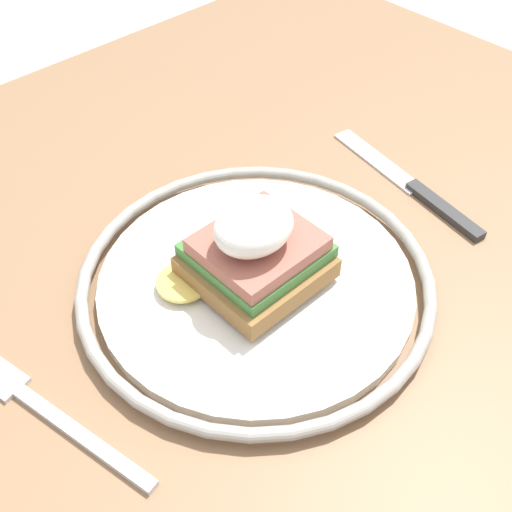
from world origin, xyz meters
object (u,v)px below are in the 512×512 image
at_px(knife, 416,189).
at_px(sandwich, 255,250).
at_px(plate, 256,281).
at_px(fork, 52,415).

bearing_deg(knife, sandwich, 175.73).
bearing_deg(sandwich, plate, 10.93).
bearing_deg(sandwich, knife, -4.27).
height_order(sandwich, knife, sandwich).
xyz_separation_m(sandwich, knife, (0.18, -0.01, -0.04)).
bearing_deg(plate, fork, 177.10).
bearing_deg(plate, sandwich, -169.07).
bearing_deg(fork, sandwich, -3.00).
distance_m(sandwich, knife, 0.19).
bearing_deg(fork, knife, -3.66).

